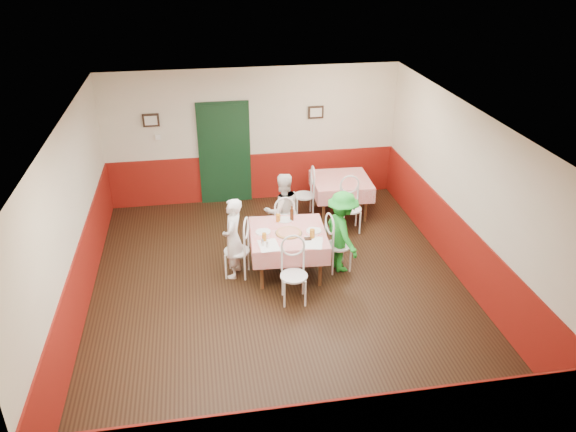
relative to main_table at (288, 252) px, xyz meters
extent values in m
plane|color=black|center=(-0.22, -0.47, -0.38)|extent=(7.00, 7.00, 0.00)
plane|color=white|center=(-0.22, -0.47, 2.42)|extent=(7.00, 7.00, 0.00)
cube|color=beige|center=(-0.22, 3.03, 1.02)|extent=(6.00, 0.10, 2.80)
cube|color=beige|center=(-0.22, -3.97, 1.02)|extent=(6.00, 0.10, 2.80)
cube|color=beige|center=(-3.22, -0.47, 1.02)|extent=(0.10, 7.00, 2.80)
cube|color=beige|center=(2.78, -0.47, 1.02)|extent=(0.10, 7.00, 2.80)
cube|color=maroon|center=(-0.22, 3.01, 0.12)|extent=(6.00, 0.03, 1.00)
cube|color=maroon|center=(-3.20, -0.47, 0.12)|extent=(0.03, 7.00, 1.00)
cube|color=maroon|center=(2.77, -0.47, 0.12)|extent=(0.03, 7.00, 1.00)
cube|color=black|center=(-0.82, 2.98, 0.68)|extent=(0.96, 0.06, 2.10)
cube|color=black|center=(-2.22, 2.98, 1.48)|extent=(0.32, 0.03, 0.26)
cube|color=black|center=(1.08, 2.98, 1.48)|extent=(0.32, 0.03, 0.26)
cube|color=white|center=(-2.12, 2.98, 1.12)|extent=(0.10, 0.03, 0.10)
cube|color=red|center=(0.00, 0.00, 0.00)|extent=(1.29, 1.29, 0.77)
cube|color=red|center=(1.41, 2.00, 0.00)|extent=(1.17, 1.17, 0.77)
cylinder|color=#B74723|center=(0.00, -0.06, 0.40)|extent=(0.44, 0.44, 0.03)
cylinder|color=white|center=(-0.40, 0.05, 0.39)|extent=(0.26, 0.26, 0.01)
cylinder|color=white|center=(0.42, -0.04, 0.39)|extent=(0.26, 0.26, 0.01)
cylinder|color=white|center=(0.01, 0.42, 0.39)|extent=(0.26, 0.26, 0.01)
cylinder|color=#BF7219|center=(-0.42, -0.22, 0.45)|extent=(0.08, 0.08, 0.13)
cylinder|color=#BF7219|center=(0.35, -0.26, 0.46)|extent=(0.08, 0.08, 0.15)
cylinder|color=#BF7219|center=(-0.10, 0.39, 0.45)|extent=(0.08, 0.08, 0.14)
cylinder|color=#381C0A|center=(0.13, 0.40, 0.50)|extent=(0.07, 0.07, 0.24)
cylinder|color=silver|center=(-0.46, -0.39, 0.43)|extent=(0.04, 0.04, 0.09)
cylinder|color=silver|center=(-0.40, -0.44, 0.43)|extent=(0.04, 0.04, 0.09)
cylinder|color=#B23319|center=(-0.46, -0.33, 0.43)|extent=(0.04, 0.04, 0.09)
cube|color=white|center=(-0.37, -0.39, 0.39)|extent=(0.33, 0.42, 0.00)
cube|color=white|center=(0.33, -0.42, 0.39)|extent=(0.40, 0.47, 0.00)
cube|color=black|center=(0.27, -0.30, 0.40)|extent=(0.12, 0.10, 0.02)
imported|color=gray|center=(-0.90, 0.05, 0.32)|extent=(0.47, 0.58, 1.39)
imported|color=gray|center=(0.05, 0.90, 0.33)|extent=(0.77, 0.65, 1.41)
imported|color=gray|center=(0.90, -0.05, 0.33)|extent=(0.70, 1.00, 1.42)
camera|label=1|loc=(-1.35, -7.95, 4.76)|focal=35.00mm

